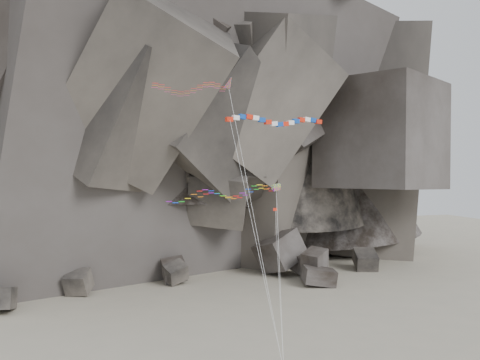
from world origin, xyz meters
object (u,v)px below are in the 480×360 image
object	(u,v)px
delta_kite	(188,88)
banner_kite	(276,121)
pennant_kite	(277,239)
parafoil_kite	(219,194)

from	to	relation	value
delta_kite	banner_kite	size ratio (longest dim) A/B	1.16
banner_kite	pennant_kite	distance (m)	13.55
pennant_kite	delta_kite	bearing A→B (deg)	165.71
parafoil_kite	pennant_kite	bearing A→B (deg)	-13.66
parafoil_kite	delta_kite	bearing A→B (deg)	103.07
delta_kite	banner_kite	distance (m)	11.05
banner_kite	parafoil_kite	bearing A→B (deg)	-163.06
banner_kite	pennant_kite	world-z (taller)	banner_kite
banner_kite	pennant_kite	bearing A→B (deg)	-118.69
delta_kite	pennant_kite	size ratio (longest dim) A/B	2.01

